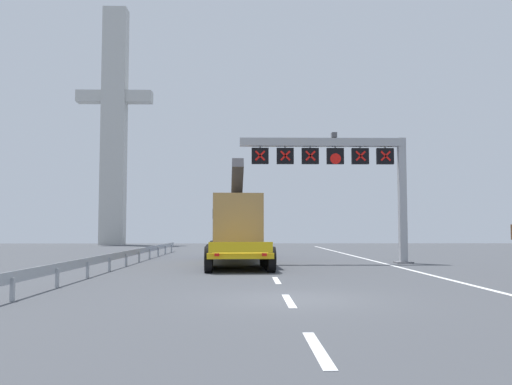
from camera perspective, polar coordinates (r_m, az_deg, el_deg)
The scene contains 7 objects.
ground at distance 14.61m, azimuth 3.86°, elevation -11.15°, with size 112.00×112.00×0.00m, color #424449.
lane_markings at distance 33.57m, azimuth 0.83°, elevation -7.04°, with size 0.20×52.72×0.01m.
edge_line_right at distance 27.53m, azimuth 14.73°, elevation -7.60°, with size 0.20×63.00×0.01m, color silver.
overhead_lane_gantry at distance 30.10m, azimuth 9.37°, elevation 3.06°, with size 9.37×0.90×7.16m.
heavy_haul_truck_yellow at distance 30.54m, azimuth -2.23°, elevation -3.62°, with size 3.63×14.16×5.30m.
guardrail_left at distance 29.57m, azimuth -12.94°, elevation -6.28°, with size 0.13×32.95×0.76m.
bridge_pylon_distant at distance 67.54m, azimuth -14.73°, elevation 7.20°, with size 9.00×2.00×28.62m.
Camera 1 is at (-1.23, -14.44, 1.85)m, focal length 37.90 mm.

